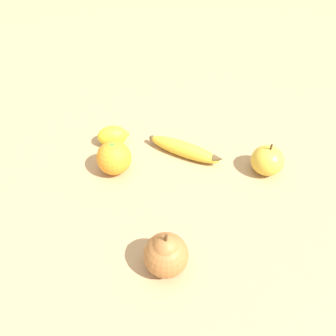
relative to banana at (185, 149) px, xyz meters
The scene contains 6 objects.
ground_plane 0.10m from the banana, 102.75° to the left, with size 3.00×3.00×0.00m, color tan.
banana is the anchor object (origin of this frame).
orange 0.16m from the banana, 57.69° to the left, with size 0.07×0.07×0.07m.
pear 0.29m from the banana, 121.27° to the left, with size 0.07×0.07×0.09m.
apple 0.18m from the banana, 157.05° to the right, with size 0.07×0.07×0.08m.
lemon 0.18m from the banana, 25.56° to the left, with size 0.08×0.09×0.05m.
Camera 1 is at (-0.31, 0.37, 0.51)m, focal length 35.00 mm.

